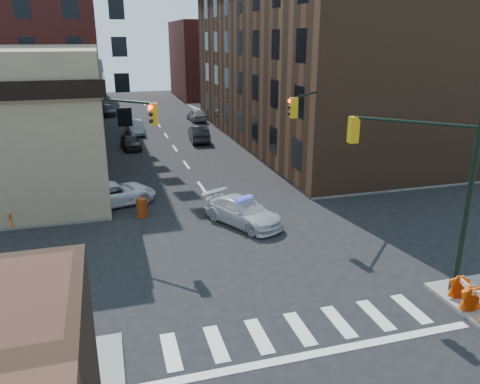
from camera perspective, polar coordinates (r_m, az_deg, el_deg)
ground at (r=22.66m, az=0.50°, el=-6.88°), size 140.00×140.00×0.00m
sidewalk_ne at (r=60.58m, az=12.70°, el=8.88°), size 34.00×54.50×0.15m
commercial_row_ne at (r=46.24m, az=8.25°, el=14.94°), size 14.00×34.00×14.00m
filler_nw at (r=82.25m, az=-24.20°, el=15.75°), size 20.00×18.00×16.00m
filler_ne at (r=80.21m, az=-1.87°, el=15.82°), size 16.00×16.00×12.00m
signal_pole_se at (r=19.15m, az=23.17°, el=1.54°), size 5.40×5.27×8.00m
signal_pole_nw at (r=25.52m, az=-15.79°, el=5.64°), size 3.58×3.67×8.00m
signal_pole_ne at (r=28.10m, az=8.89°, el=7.25°), size 3.67×3.58×8.00m
tree_ne_near at (r=47.94m, az=0.19°, el=11.03°), size 3.00×3.00×4.85m
tree_ne_far at (r=55.61m, az=-2.19°, el=12.05°), size 3.00×3.00×4.85m
police_car at (r=25.24m, az=0.35°, el=-2.39°), size 4.06×5.26×1.42m
pickup at (r=29.12m, az=-15.14°, el=-0.19°), size 5.49×3.68×1.40m
parked_car_wnear at (r=43.52m, az=-13.19°, el=5.98°), size 1.90×3.94×1.30m
parked_car_wfar at (r=50.05m, az=-12.68°, el=7.70°), size 1.95×4.54×1.45m
parked_car_wdeep at (r=63.36m, az=-15.88°, el=9.59°), size 2.24×4.75×1.34m
parked_car_enear at (r=45.57m, az=-5.05°, el=7.11°), size 1.98×4.82×1.55m
parked_car_efar at (r=57.03m, az=-5.30°, el=9.36°), size 1.96×4.43×1.48m
pedestrian_a at (r=29.95m, az=-21.03°, el=0.42°), size 0.70×0.51×1.81m
pedestrian_c at (r=30.63m, az=-27.19°, el=-0.03°), size 1.01×1.10×1.81m
barrel_road at (r=26.88m, az=0.41°, el=-1.58°), size 0.65×0.65×0.97m
barrel_bank at (r=26.87m, az=-11.85°, el=-1.88°), size 0.67×0.67×1.07m
barricade_se_a at (r=19.20m, az=27.15°, el=-12.05°), size 0.64×1.23×0.91m
barricade_se_b at (r=19.65m, az=25.72°, el=-11.13°), size 0.86×1.31×0.90m
barricade_nw_a at (r=29.13m, az=-19.41°, el=-0.72°), size 1.42×0.88×1.00m
barricade_nw_b at (r=27.49m, az=-27.10°, el=-2.99°), size 1.24×0.70×0.89m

